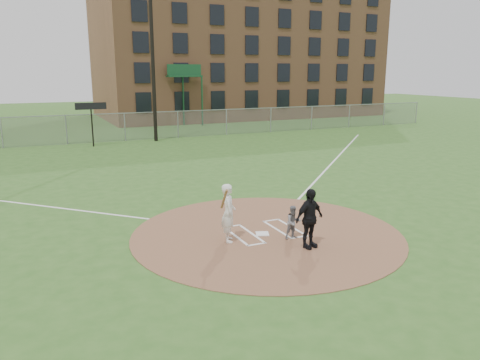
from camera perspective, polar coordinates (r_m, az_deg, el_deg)
name	(u,v)px	position (r m, az deg, el deg)	size (l,w,h in m)	color
ground	(267,234)	(14.73, 3.27, -6.55)	(140.00, 140.00, 0.00)	#305C1F
dirt_circle	(267,233)	(14.73, 3.27, -6.51)	(8.40, 8.40, 0.02)	brown
home_plate	(262,234)	(14.62, 2.73, -6.56)	(0.40, 0.40, 0.03)	white
foul_line_first	(333,161)	(26.78, 11.33, 2.23)	(0.10, 24.00, 0.01)	white
catcher	(293,222)	(14.16, 6.53, -5.15)	(0.50, 0.39, 1.03)	slate
umpire	(309,218)	(13.42, 8.45, -4.66)	(1.02, 0.42, 1.73)	black
batters_boxes	(264,231)	(14.85, 3.00, -6.28)	(2.08, 1.88, 0.01)	white
batter_at_plate	(228,213)	(13.77, -1.42, -4.00)	(0.66, 1.07, 1.78)	white
outfield_fence	(125,127)	(35.08, -13.86, 6.32)	(56.08, 0.08, 2.03)	slate
brick_warehouse	(236,48)	(55.08, -0.52, 15.80)	(30.00, 17.17, 15.00)	#A46A47
light_pole	(152,47)	(34.35, -10.66, 15.69)	(1.20, 0.30, 12.22)	black
scoreboard_sign	(91,111)	(32.79, -17.70, 8.04)	(2.00, 0.10, 2.93)	black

